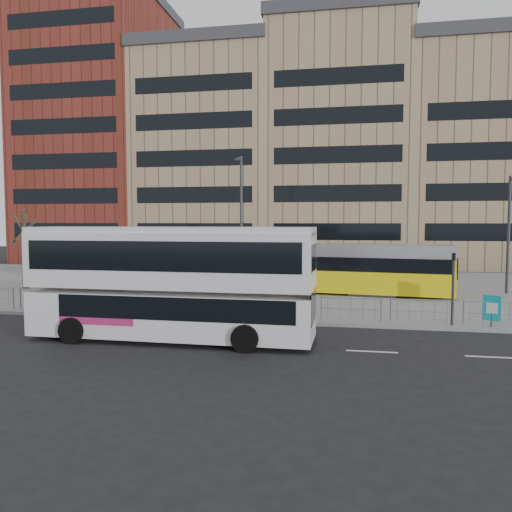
% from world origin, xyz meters
% --- Properties ---
extents(ground, '(120.00, 120.00, 0.00)m').
position_xyz_m(ground, '(0.00, 0.00, 0.00)').
color(ground, black).
rests_on(ground, ground).
extents(plaza, '(64.00, 24.00, 0.15)m').
position_xyz_m(plaza, '(0.00, 12.00, 0.07)').
color(plaza, slate).
rests_on(plaza, ground).
extents(kerb, '(64.00, 0.25, 0.17)m').
position_xyz_m(kerb, '(0.00, 0.05, 0.07)').
color(kerb, gray).
rests_on(kerb, ground).
extents(building_row, '(70.40, 18.40, 31.20)m').
position_xyz_m(building_row, '(1.55, 34.27, 12.91)').
color(building_row, maroon).
rests_on(building_row, ground).
extents(pedestrian_barrier, '(32.07, 0.07, 1.10)m').
position_xyz_m(pedestrian_barrier, '(2.00, 0.50, 0.98)').
color(pedestrian_barrier, gray).
rests_on(pedestrian_barrier, plaza).
extents(road_markings, '(62.00, 0.12, 0.01)m').
position_xyz_m(road_markings, '(1.00, -4.00, 0.01)').
color(road_markings, white).
rests_on(road_markings, ground).
extents(double_decker_bus, '(10.96, 2.92, 4.37)m').
position_xyz_m(double_decker_bus, '(-1.54, -3.60, 2.36)').
color(double_decker_bus, silver).
rests_on(double_decker_bus, ground).
extents(tram, '(25.94, 5.62, 3.04)m').
position_xyz_m(tram, '(-1.58, 10.07, 1.68)').
color(tram, yellow).
rests_on(tram, plaza).
extents(ad_panel, '(0.67, 0.35, 1.34)m').
position_xyz_m(ad_panel, '(11.09, 0.40, 0.93)').
color(ad_panel, '#2D2D30').
rests_on(ad_panel, plaza).
extents(pedestrian, '(0.40, 0.60, 1.62)m').
position_xyz_m(pedestrian, '(-10.17, 5.78, 0.96)').
color(pedestrian, black).
rests_on(pedestrian, plaza).
extents(traffic_light_west, '(0.17, 0.21, 3.10)m').
position_xyz_m(traffic_light_west, '(-10.05, 1.18, 2.12)').
color(traffic_light_west, '#2D2D30').
rests_on(traffic_light_west, plaza).
extents(traffic_light_east, '(0.22, 0.24, 3.10)m').
position_xyz_m(traffic_light_east, '(9.55, 0.50, 2.12)').
color(traffic_light_east, '#2D2D30').
rests_on(traffic_light_east, plaza).
extents(lamp_post_west, '(0.45, 1.04, 8.78)m').
position_xyz_m(lamp_post_west, '(-1.99, 11.29, 4.92)').
color(lamp_post_west, '#2D2D30').
rests_on(lamp_post_west, plaza).
extents(lamp_post_east, '(0.45, 1.04, 7.19)m').
position_xyz_m(lamp_post_east, '(14.77, 10.94, 4.11)').
color(lamp_post_east, '#2D2D30').
rests_on(lamp_post_east, plaza).
extents(bare_tree, '(4.52, 4.52, 7.35)m').
position_xyz_m(bare_tree, '(-15.82, 7.77, 5.44)').
color(bare_tree, '#30251B').
rests_on(bare_tree, plaza).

